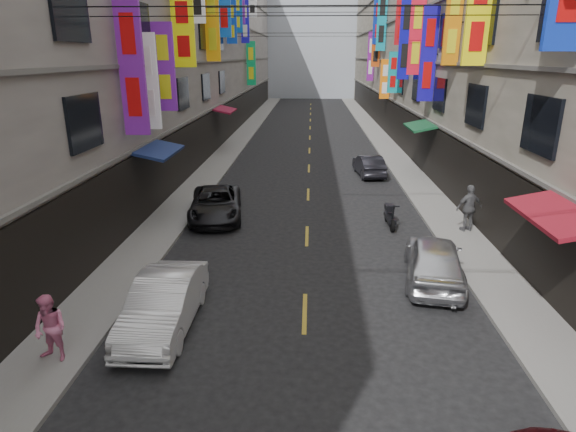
# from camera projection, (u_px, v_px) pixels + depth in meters

# --- Properties ---
(sidewalk_left) EXTENTS (2.00, 90.00, 0.12)m
(sidewalk_left) POSITION_uv_depth(u_px,v_px,m) (230.00, 149.00, 36.31)
(sidewalk_left) COLOR slate
(sidewalk_left) RESTS_ON ground
(sidewalk_right) EXTENTS (2.00, 90.00, 0.12)m
(sidewalk_right) POSITION_uv_depth(u_px,v_px,m) (390.00, 151.00, 35.76)
(sidewalk_right) COLOR slate
(sidewalk_right) RESTS_ON ground
(building_row_left) EXTENTS (10.14, 90.00, 19.00)m
(building_row_left) POSITION_uv_depth(u_px,v_px,m) (140.00, 15.00, 33.59)
(building_row_left) COLOR gray
(building_row_left) RESTS_ON ground
(building_row_right) EXTENTS (10.14, 90.00, 19.00)m
(building_row_right) POSITION_uv_depth(u_px,v_px,m) (489.00, 13.00, 32.51)
(building_row_right) COLOR #ABA190
(building_row_right) RESTS_ON ground
(haze_block) EXTENTS (18.00, 8.00, 22.00)m
(haze_block) POSITION_uv_depth(u_px,v_px,m) (312.00, 29.00, 79.94)
(haze_block) COLOR #A4ABB7
(haze_block) RESTS_ON ground
(shop_signage) EXTENTS (14.00, 55.00, 12.06)m
(shop_signage) POSITION_uv_depth(u_px,v_px,m) (311.00, 11.00, 26.21)
(shop_signage) COLOR blue
(shop_signage) RESTS_ON ground
(street_awnings) EXTENTS (13.99, 35.20, 0.41)m
(street_awnings) POSITION_uv_depth(u_px,v_px,m) (278.00, 151.00, 20.00)
(street_awnings) COLOR #134715
(street_awnings) RESTS_ON ground
(overhead_cables) EXTENTS (14.00, 38.04, 1.24)m
(overhead_cables) POSITION_uv_depth(u_px,v_px,m) (311.00, 9.00, 21.90)
(overhead_cables) COLOR black
(overhead_cables) RESTS_ON ground
(lane_markings) EXTENTS (0.12, 80.20, 0.01)m
(lane_markings) POSITION_uv_depth(u_px,v_px,m) (309.00, 159.00, 33.21)
(lane_markings) COLOR gold
(lane_markings) RESTS_ON ground
(scooter_far_right) EXTENTS (0.50, 1.80, 1.14)m
(scooter_far_right) POSITION_uv_depth(u_px,v_px,m) (390.00, 216.00, 19.94)
(scooter_far_right) COLOR black
(scooter_far_right) RESTS_ON ground
(car_left_mid) EXTENTS (1.46, 4.19, 1.38)m
(car_left_mid) POSITION_uv_depth(u_px,v_px,m) (164.00, 303.00, 12.43)
(car_left_mid) COLOR white
(car_left_mid) RESTS_ON ground
(car_left_far) EXTENTS (2.81, 4.94, 1.30)m
(car_left_far) POSITION_uv_depth(u_px,v_px,m) (216.00, 204.00, 20.92)
(car_left_far) COLOR black
(car_left_far) RESTS_ON ground
(car_right_mid) EXTENTS (2.43, 4.51, 1.46)m
(car_right_mid) POSITION_uv_depth(u_px,v_px,m) (434.00, 260.00, 14.99)
(car_right_mid) COLOR silver
(car_right_mid) RESTS_ON ground
(car_right_far) EXTENTS (1.70, 3.86, 1.23)m
(car_right_far) POSITION_uv_depth(u_px,v_px,m) (369.00, 165.00, 28.42)
(car_right_far) COLOR #27262E
(car_right_far) RESTS_ON ground
(pedestrian_lfar) EXTENTS (0.89, 0.71, 1.61)m
(pedestrian_lfar) POSITION_uv_depth(u_px,v_px,m) (50.00, 329.00, 10.84)
(pedestrian_lfar) COLOR pink
(pedestrian_lfar) RESTS_ON sidewalk_left
(pedestrian_rfar) EXTENTS (1.23, 0.90, 1.88)m
(pedestrian_rfar) POSITION_uv_depth(u_px,v_px,m) (469.00, 208.00, 18.95)
(pedestrian_rfar) COLOR #5A595C
(pedestrian_rfar) RESTS_ON sidewalk_right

